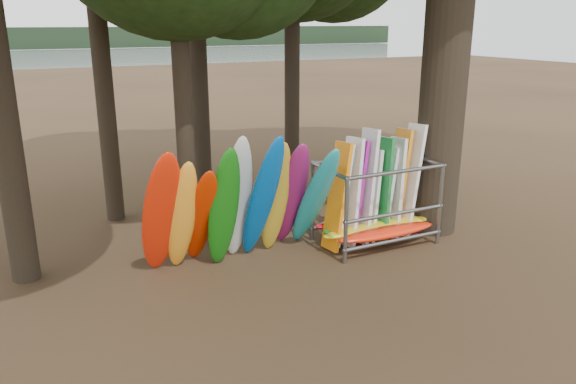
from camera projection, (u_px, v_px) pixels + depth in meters
name	position (u px, v px, depth m)	size (l,w,h in m)	color
ground	(315.00, 276.00, 11.69)	(120.00, 120.00, 0.00)	#47331E
lake	(58.00, 68.00, 63.18)	(160.00, 160.00, 0.00)	gray
far_shore	(33.00, 38.00, 105.50)	(160.00, 4.00, 4.00)	black
kayak_row	(240.00, 205.00, 11.85)	(4.14, 2.21, 3.12)	red
storage_rack	(375.00, 204.00, 13.23)	(2.97, 1.56, 2.78)	slate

